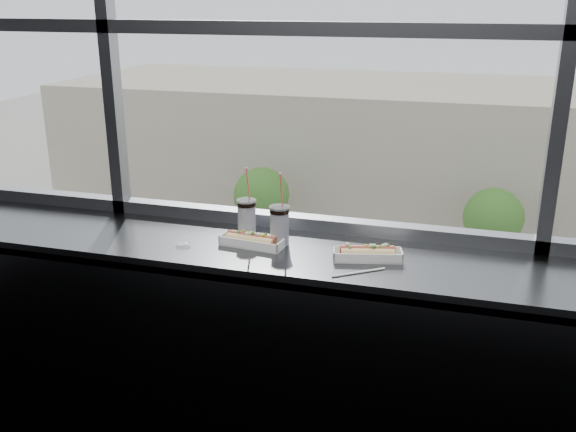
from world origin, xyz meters
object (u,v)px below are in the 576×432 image
(soda_cup_right, at_px, (279,223))
(pedestrian_a, at_px, (345,246))
(pedestrian_b, at_px, (451,246))
(hotdog_tray_left, at_px, (252,240))
(car_far_a, at_px, (250,260))
(loose_straw, at_px, (359,272))
(hotdog_tray_right, at_px, (368,253))
(car_near_b, at_px, (258,357))
(car_near_a, at_px, (36,318))
(soda_cup_left, at_px, (247,216))
(wrapper, at_px, (183,244))
(pedestrian_c, at_px, (517,256))
(tree_left, at_px, (261,195))
(car_far_b, at_px, (498,292))
(tree_center, at_px, (493,218))

(soda_cup_right, xyz_separation_m, pedestrian_a, (-5.04, 27.83, -11.22))
(soda_cup_right, height_order, pedestrian_b, soda_cup_right)
(soda_cup_right, bearing_deg, hotdog_tray_left, -151.65)
(pedestrian_b, bearing_deg, car_far_a, 118.01)
(loose_straw, xyz_separation_m, pedestrian_b, (-0.16, 29.33, -11.06))
(hotdog_tray_left, distance_m, hotdog_tray_right, 0.51)
(soda_cup_right, xyz_separation_m, car_near_b, (-5.82, 16.23, -11.14))
(loose_straw, height_order, car_near_a, loose_straw)
(soda_cup_right, bearing_deg, pedestrian_a, 100.27)
(soda_cup_left, relative_size, car_near_b, 0.05)
(car_far_a, bearing_deg, wrapper, -163.45)
(soda_cup_left, height_order, pedestrian_a, soda_cup_left)
(hotdog_tray_left, bearing_deg, loose_straw, -11.31)
(pedestrian_c, height_order, tree_left, tree_left)
(loose_straw, bearing_deg, pedestrian_a, 64.46)
(wrapper, relative_size, car_far_b, 0.01)
(soda_cup_left, relative_size, car_far_a, 0.05)
(car_near_a, xyz_separation_m, car_near_b, (9.17, 0.00, -0.15))
(car_far_b, bearing_deg, tree_center, -1.24)
(hotdog_tray_left, bearing_deg, tree_left, 114.76)
(loose_straw, xyz_separation_m, car_far_a, (-9.34, 24.44, -10.94))
(loose_straw, height_order, tree_center, loose_straw)
(soda_cup_right, distance_m, wrapper, 0.43)
(hotdog_tray_left, relative_size, car_near_a, 0.04)
(soda_cup_right, relative_size, car_far_a, 0.05)
(loose_straw, relative_size, car_far_b, 0.04)
(car_far_a, relative_size, tree_left, 1.43)
(pedestrian_b, bearing_deg, car_far_b, -155.61)
(pedestrian_a, xyz_separation_m, tree_center, (7.12, 0.40, 2.09))
(wrapper, distance_m, car_far_b, 26.93)
(hotdog_tray_left, xyz_separation_m, tree_left, (-9.58, 28.29, -8.97))
(car_near_a, distance_m, car_near_b, 9.18)
(hotdog_tray_left, distance_m, car_near_a, 24.62)
(tree_left, bearing_deg, wrapper, -71.87)
(tree_center, bearing_deg, wrapper, -94.99)
(pedestrian_b, bearing_deg, car_near_b, 154.82)
(car_far_a, relative_size, pedestrian_c, 3.15)
(car_far_b, bearing_deg, soda_cup_left, 167.40)
(loose_straw, relative_size, tree_center, 0.05)
(hotdog_tray_right, distance_m, wrapper, 0.80)
(car_near_a, bearing_deg, pedestrian_a, -46.04)
(loose_straw, distance_m, wrapper, 0.79)
(soda_cup_right, relative_size, pedestrian_b, 0.16)
(pedestrian_c, relative_size, tree_center, 0.47)
(soda_cup_left, xyz_separation_m, car_near_a, (-14.83, 16.17, -10.99))
(hotdog_tray_left, distance_m, pedestrian_c, 30.88)
(car_near_b, relative_size, tree_left, 1.28)
(pedestrian_a, distance_m, tree_left, 5.15)
(wrapper, xyz_separation_m, pedestrian_b, (0.63, 29.25, -11.07))
(tree_center, bearing_deg, car_near_b, -123.38)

